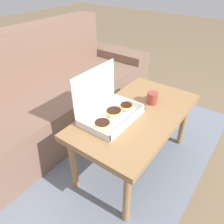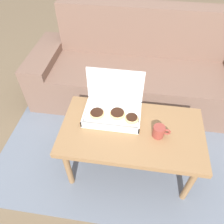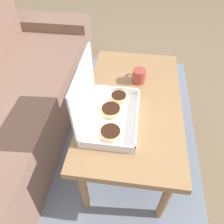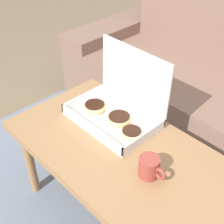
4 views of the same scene
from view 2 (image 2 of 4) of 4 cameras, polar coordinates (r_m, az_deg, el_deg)
The scene contains 6 objects.
ground_plane at distance 1.94m, azimuth 4.51°, elevation -10.97°, with size 12.00×12.00×0.00m, color #756047.
area_rug at distance 2.11m, azimuth 5.27°, elevation -4.05°, with size 2.22×1.78×0.01m, color slate.
couch at distance 2.26m, azimuth 6.80°, elevation 10.06°, with size 2.10×0.75×0.88m.
coffee_table at distance 1.53m, azimuth 5.06°, elevation -5.86°, with size 0.97×0.54×0.48m.
pastry_box at distance 1.53m, azimuth 0.39°, elevation 0.99°, with size 0.40×0.27×0.31m.
coffee_mug at distance 1.45m, azimuth 12.13°, elevation -4.99°, with size 0.12×0.08×0.08m.
Camera 2 is at (0.00, -1.04, 1.64)m, focal length 35.00 mm.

